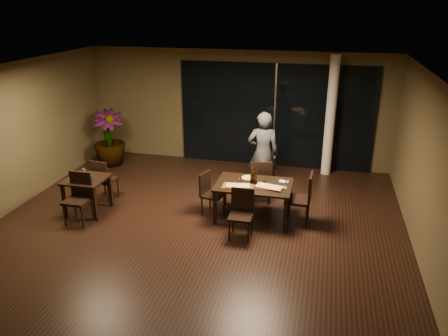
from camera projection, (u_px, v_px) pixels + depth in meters
ground at (195, 231)px, 8.42m from camera, size 8.00×8.00×0.00m
wall_back at (238, 108)px, 11.56m from camera, size 8.00×0.10×3.00m
wall_front at (69, 296)px, 4.20m from camera, size 8.00×0.10×3.00m
wall_left at (0, 142)px, 8.75m from camera, size 0.10×8.00×3.00m
wall_right at (434, 177)px, 7.01m from camera, size 0.10×8.00×3.00m
ceiling at (190, 73)px, 7.33m from camera, size 8.00×8.00×0.04m
window_panel at (275, 116)px, 11.31m from camera, size 5.00×0.06×2.70m
column at (330, 116)px, 10.68m from camera, size 0.24×0.24×3.00m
main_table at (254, 187)px, 8.69m from camera, size 1.50×1.00×0.75m
side_table at (87, 184)px, 8.98m from camera, size 0.80×0.80×0.75m
chair_main_far at (261, 179)px, 9.41m from camera, size 0.54×0.54×0.99m
chair_main_near at (241, 211)px, 8.07m from camera, size 0.44×0.44×0.93m
chair_main_left at (209, 191)px, 8.97m from camera, size 0.50×0.50×0.88m
chair_main_right at (303, 196)px, 8.50m from camera, size 0.51×0.51×1.06m
chair_side_far at (103, 178)px, 9.54m from camera, size 0.49×0.49×0.95m
chair_side_near at (79, 195)px, 8.63m from camera, size 0.47×0.47×1.01m
diner at (263, 153)px, 9.76m from camera, size 0.70×0.51×1.91m
potted_plant at (109, 138)px, 11.57m from camera, size 1.11×1.11×1.47m
pizza_board_left at (238, 187)px, 8.52m from camera, size 0.62×0.31×0.01m
pizza_board_right at (269, 188)px, 8.47m from camera, size 0.55×0.31×0.01m
oblong_pizza_left at (238, 186)px, 8.51m from camera, size 0.47×0.27×0.02m
oblong_pizza_right at (269, 187)px, 8.46m from camera, size 0.52×0.32×0.02m
round_pizza at (248, 178)px, 8.93m from camera, size 0.27×0.27×0.01m
bottle_a at (252, 176)px, 8.67m from camera, size 0.06×0.06×0.28m
bottle_b at (256, 178)px, 8.62m from camera, size 0.06×0.06×0.27m
bottle_c at (255, 175)px, 8.67m from camera, size 0.07×0.07×0.33m
tumbler_left at (240, 180)px, 8.76m from camera, size 0.07×0.07×0.08m
tumbler_right at (264, 180)px, 8.75m from camera, size 0.07×0.07×0.08m
napkin_near at (282, 188)px, 8.47m from camera, size 0.18×0.11×0.01m
napkin_far at (284, 182)px, 8.76m from camera, size 0.20×0.13×0.01m
wine_glass_a at (84, 173)px, 8.99m from camera, size 0.08×0.08×0.18m
wine_glass_b at (91, 176)px, 8.85m from camera, size 0.07×0.07×0.16m
side_napkin at (86, 181)px, 8.77m from camera, size 0.20×0.14×0.01m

